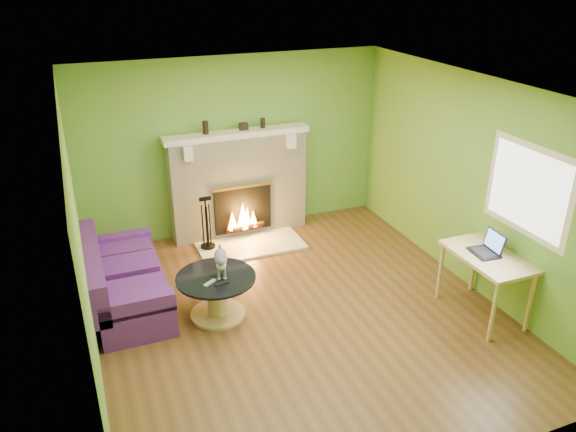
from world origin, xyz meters
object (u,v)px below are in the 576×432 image
at_px(sofa, 124,282).
at_px(cat, 221,260).
at_px(desk, 487,262).
at_px(coffee_table, 217,293).

xyz_separation_m(sofa, cat, (1.04, -0.58, 0.37)).
bearing_deg(sofa, cat, -29.28).
relative_size(sofa, cat, 3.33).
relative_size(desk, cat, 1.96).
distance_m(sofa, cat, 1.25).
bearing_deg(coffee_table, cat, 32.01).
xyz_separation_m(coffee_table, cat, (0.08, 0.05, 0.38)).
xyz_separation_m(desk, cat, (-2.77, 1.14, 0.00)).
bearing_deg(coffee_table, desk, -21.03).
relative_size(coffee_table, cat, 1.71).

